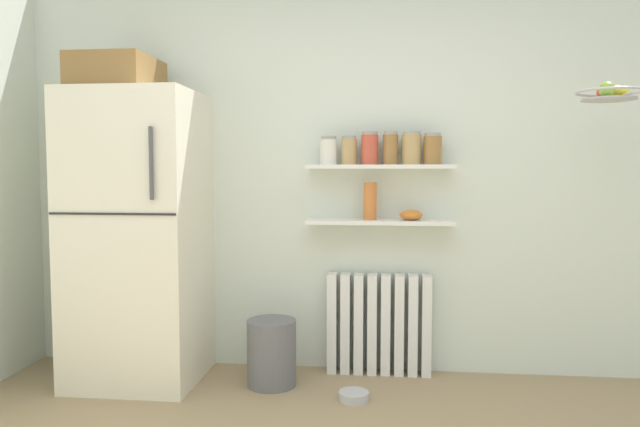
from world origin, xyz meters
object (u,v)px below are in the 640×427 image
at_px(refrigerator, 137,230).
at_px(shelf_bowl, 411,215).
at_px(storage_jar_0, 328,151).
at_px(storage_jar_2, 370,148).
at_px(storage_jar_4, 412,148).
at_px(pet_food_bowl, 354,396).
at_px(radiator, 379,324).
at_px(storage_jar_3, 391,148).
at_px(hanging_fruit_basket, 610,93).
at_px(vase, 370,201).
at_px(storage_jar_5, 433,149).
at_px(storage_jar_1, 349,151).
at_px(trash_bin, 272,353).

distance_m(refrigerator, shelf_bowl, 1.70).
distance_m(storage_jar_0, storage_jar_2, 0.26).
xyz_separation_m(storage_jar_4, pet_food_bowl, (-0.33, -0.44, -1.41)).
distance_m(refrigerator, radiator, 1.63).
xyz_separation_m(storage_jar_3, hanging_fruit_basket, (1.16, -0.34, 0.28)).
relative_size(vase, hanging_fruit_basket, 0.68).
bearing_deg(storage_jar_5, shelf_bowl, 180.00).
relative_size(storage_jar_1, pet_food_bowl, 1.04).
bearing_deg(refrigerator, trash_bin, -1.51).
xyz_separation_m(storage_jar_0, storage_jar_1, (0.13, 0.00, 0.00)).
relative_size(radiator, hanging_fruit_basket, 1.91).
bearing_deg(radiator, shelf_bowl, -8.71).
height_order(refrigerator, storage_jar_2, refrigerator).
xyz_separation_m(radiator, storage_jar_1, (-0.19, -0.03, 1.10)).
xyz_separation_m(storage_jar_0, vase, (0.26, 0.00, -0.31)).
height_order(storage_jar_2, shelf_bowl, storage_jar_2).
bearing_deg(storage_jar_1, storage_jar_4, -0.00).
bearing_deg(storage_jar_3, storage_jar_2, -180.00).
distance_m(storage_jar_4, shelf_bowl, 0.41).
bearing_deg(storage_jar_2, storage_jar_3, 0.00).
bearing_deg(refrigerator, storage_jar_2, 9.36).
xyz_separation_m(refrigerator, storage_jar_3, (1.55, 0.23, 0.50)).
xyz_separation_m(storage_jar_0, storage_jar_4, (0.52, 0.00, 0.01)).
bearing_deg(hanging_fruit_basket, storage_jar_4, 161.75).
height_order(radiator, pet_food_bowl, radiator).
xyz_separation_m(radiator, pet_food_bowl, (-0.13, -0.47, -0.30)).
relative_size(storage_jar_0, pet_food_bowl, 1.03).
bearing_deg(storage_jar_4, pet_food_bowl, -126.62).
bearing_deg(shelf_bowl, storage_jar_2, -180.00).
height_order(radiator, shelf_bowl, shelf_bowl).
bearing_deg(trash_bin, shelf_bowl, 16.95).
height_order(refrigerator, storage_jar_0, refrigerator).
relative_size(shelf_bowl, pet_food_bowl, 0.84).
relative_size(radiator, vase, 2.81).
bearing_deg(hanging_fruit_basket, trash_bin, 177.37).
height_order(storage_jar_5, shelf_bowl, storage_jar_5).
distance_m(vase, shelf_bowl, 0.27).
distance_m(storage_jar_0, storage_jar_1, 0.13).
bearing_deg(pet_food_bowl, shelf_bowl, 53.17).
distance_m(storage_jar_4, storage_jar_5, 0.13).
relative_size(vase, trash_bin, 0.58).
distance_m(storage_jar_0, shelf_bowl, 0.65).
distance_m(vase, trash_bin, 1.11).
bearing_deg(storage_jar_0, pet_food_bowl, -66.88).
relative_size(storage_jar_5, vase, 0.82).
distance_m(storage_jar_4, pet_food_bowl, 1.52).
bearing_deg(storage_jar_4, trash_bin, -163.00).
bearing_deg(radiator, pet_food_bowl, -105.91).
bearing_deg(hanging_fruit_basket, shelf_bowl, 161.71).
bearing_deg(storage_jar_2, hanging_fruit_basket, -14.79).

